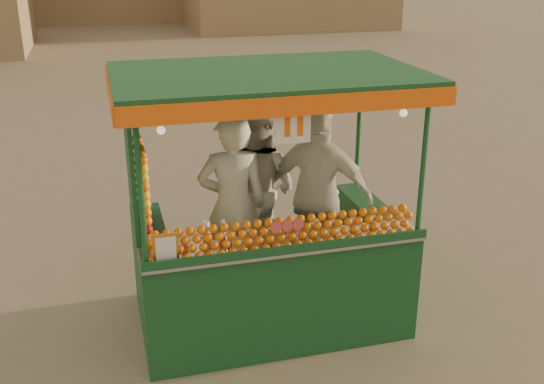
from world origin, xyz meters
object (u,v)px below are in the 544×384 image
object	(u,v)px
juice_cart	(264,250)
vendor_left	(233,206)
vendor_middle	(258,187)
vendor_right	(319,195)

from	to	relation	value
juice_cart	vendor_left	distance (m)	0.52
vendor_left	vendor_middle	xyz separation A→B (m)	(0.37, 0.45, -0.00)
juice_cart	vendor_right	xyz separation A→B (m)	(0.64, 0.26, 0.40)
juice_cart	vendor_right	size ratio (longest dim) A/B	1.49
juice_cart	vendor_left	size ratio (longest dim) A/B	1.51
juice_cart	vendor_middle	size ratio (longest dim) A/B	1.51
vendor_left	vendor_middle	bearing A→B (deg)	-124.40
juice_cart	vendor_left	xyz separation A→B (m)	(-0.25, 0.23, 0.39)
juice_cart	vendor_right	world-z (taller)	juice_cart
juice_cart	vendor_middle	distance (m)	0.79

